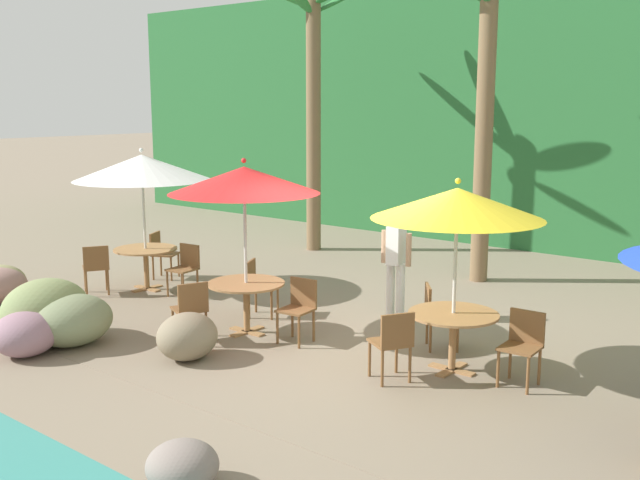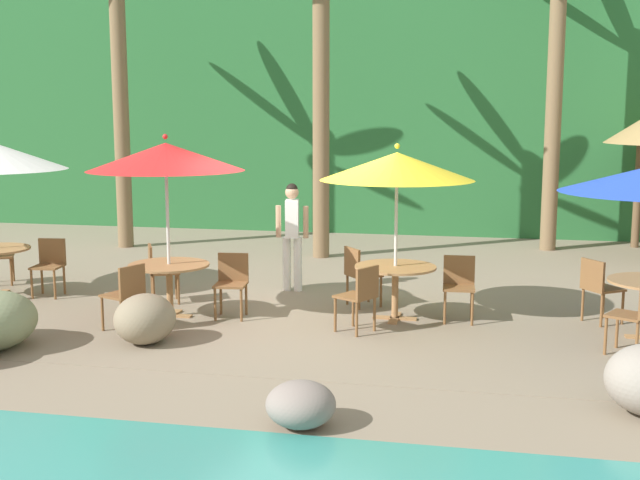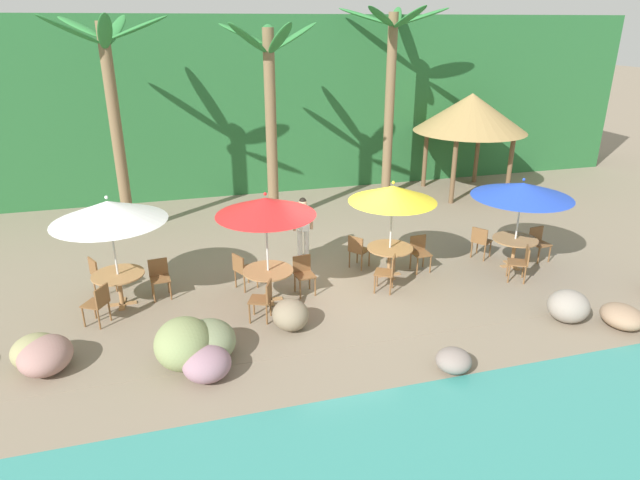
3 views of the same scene
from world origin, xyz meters
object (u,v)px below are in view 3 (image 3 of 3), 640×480
(chair_yellow_inland, at_px, (358,249))
(palm_tree_third, at_px, (391,74))
(chair_white_seaward, at_px, (159,275))
(chair_red_seaward, at_px, (303,272))
(palm_tree_nearest, at_px, (111,95))
(chair_blue_inland, at_px, (481,240))
(palapa_hut, at_px, (471,113))
(umbrella_red, at_px, (266,206))
(chair_white_inland, at_px, (99,272))
(dining_table_yellow, at_px, (390,252))
(chair_white_left, at_px, (99,302))
(umbrella_yellow, at_px, (393,194))
(chair_red_inland, at_px, (243,269))
(chair_blue_seaward, at_px, (538,241))
(umbrella_white, at_px, (108,211))
(umbrella_blue, at_px, (522,190))
(chair_blue_left, at_px, (522,261))
(dining_table_red, at_px, (268,275))
(dining_table_white, at_px, (119,279))
(waiter_in_white, at_px, (303,225))
(chair_red_left, at_px, (264,298))
(chair_yellow_seaward, at_px, (419,250))
(chair_yellow_left, at_px, (388,271))
(dining_table_blue, at_px, (515,243))
(palm_tree_second, at_px, (270,97))

(chair_yellow_inland, xyz_separation_m, palm_tree_third, (3.05, 5.62, 3.66))
(chair_white_seaward, height_order, chair_red_seaward, same)
(palm_tree_nearest, bearing_deg, chair_blue_inland, -27.07)
(chair_blue_inland, bearing_deg, palapa_hut, 64.30)
(umbrella_red, bearing_deg, chair_yellow_inland, 24.06)
(chair_white_inland, relative_size, dining_table_yellow, 0.79)
(chair_white_left, distance_m, umbrella_yellow, 6.74)
(chair_red_inland, xyz_separation_m, chair_blue_seaward, (7.57, -0.36, 0.00))
(umbrella_white, relative_size, chair_white_inland, 2.86)
(chair_white_seaward, xyz_separation_m, chair_red_inland, (1.83, -0.14, 0.00))
(umbrella_red, height_order, umbrella_blue, umbrella_red)
(umbrella_white, bearing_deg, chair_blue_left, -8.17)
(chair_red_inland, xyz_separation_m, palm_tree_third, (5.96, 6.00, 3.66))
(chair_white_inland, height_order, dining_table_red, chair_white_inland)
(umbrella_red, xyz_separation_m, palm_tree_nearest, (-3.16, 5.34, 1.73))
(dining_table_white, relative_size, waiter_in_white, 0.65)
(dining_table_white, bearing_deg, chair_blue_seaward, -1.79)
(chair_red_inland, bearing_deg, chair_blue_seaward, -2.73)
(chair_white_inland, height_order, chair_yellow_inland, same)
(chair_white_left, xyz_separation_m, chair_red_left, (3.24, -0.72, 0.00))
(chair_white_inland, height_order, chair_blue_left, same)
(umbrella_red, distance_m, chair_yellow_seaward, 4.28)
(chair_red_seaward, distance_m, palapa_hut, 10.01)
(chair_red_inland, bearing_deg, umbrella_red, -57.00)
(chair_red_left, distance_m, umbrella_blue, 6.75)
(umbrella_yellow, height_order, chair_yellow_left, umbrella_yellow)
(chair_red_inland, xyz_separation_m, chair_yellow_inland, (2.92, 0.38, 0.00))
(chair_red_seaward, bearing_deg, palm_tree_nearest, 127.76)
(umbrella_blue, bearing_deg, umbrella_white, 176.87)
(umbrella_blue, bearing_deg, chair_red_left, -171.44)
(dining_table_white, bearing_deg, dining_table_blue, -3.13)
(chair_blue_inland, relative_size, palm_tree_second, 0.15)
(dining_table_white, bearing_deg, dining_table_red, -12.20)
(chair_red_inland, relative_size, umbrella_blue, 0.36)
(chair_blue_left, bearing_deg, chair_red_seaward, 171.01)
(palm_tree_second, height_order, palm_tree_third, palm_tree_third)
(palapa_hut, bearing_deg, umbrella_white, -153.76)
(chair_white_left, height_order, chair_yellow_left, same)
(umbrella_white, relative_size, umbrella_blue, 1.03)
(umbrella_red, distance_m, palm_tree_second, 5.35)
(chair_white_inland, relative_size, palm_tree_third, 0.14)
(umbrella_white, relative_size, dining_table_blue, 2.26)
(umbrella_yellow, relative_size, dining_table_yellow, 2.16)
(chair_white_left, height_order, chair_yellow_inland, same)
(chair_red_inland, distance_m, palm_tree_third, 9.22)
(chair_red_left, bearing_deg, umbrella_red, 73.21)
(chair_red_seaward, xyz_separation_m, dining_table_blue, (5.43, -0.02, 0.10))
(chair_yellow_inland, bearing_deg, dining_table_blue, -13.71)
(dining_table_white, bearing_deg, umbrella_yellow, -1.81)
(palapa_hut, bearing_deg, chair_blue_seaward, -101.98)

